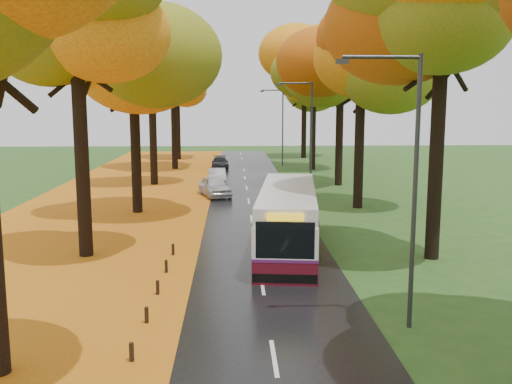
{
  "coord_description": "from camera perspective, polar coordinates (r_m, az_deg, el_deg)",
  "views": [
    {
      "loc": [
        -1.04,
        -8.03,
        6.66
      ],
      "look_at": [
        0.0,
        17.69,
        2.6
      ],
      "focal_mm": 40.0,
      "sensor_mm": 36.0,
      "label": 1
    }
  ],
  "objects": [
    {
      "name": "leaf_drift",
      "position": [
        33.75,
        -5.69,
        -2.39
      ],
      "size": [
        0.9,
        90.0,
        0.01
      ],
      "primitive_type": "cube",
      "color": "orange",
      "rests_on": "road"
    },
    {
      "name": "centre_line",
      "position": [
        33.7,
        -0.5,
        -2.36
      ],
      "size": [
        0.12,
        90.0,
        0.01
      ],
      "primitive_type": "cube",
      "color": "silver",
      "rests_on": "road"
    },
    {
      "name": "car_dark",
      "position": [
        57.43,
        -3.62,
        2.93
      ],
      "size": [
        1.87,
        4.2,
        1.2
      ],
      "primitive_type": "imported",
      "rotation": [
        0.0,
        0.0,
        0.05
      ],
      "color": "black",
      "rests_on": "road"
    },
    {
      "name": "trees_right",
      "position": [
        36.03,
        11.22,
        13.62
      ],
      "size": [
        9.3,
        74.2,
        13.96
      ],
      "color": "black",
      "rests_on": "ground"
    },
    {
      "name": "streetlamp_near",
      "position": [
        16.9,
        14.87,
        2.05
      ],
      "size": [
        2.45,
        0.18,
        8.0
      ],
      "color": "#333538",
      "rests_on": "ground"
    },
    {
      "name": "road",
      "position": [
        33.71,
        -0.5,
        -2.4
      ],
      "size": [
        6.5,
        90.0,
        0.04
      ],
      "primitive_type": "cube",
      "color": "black",
      "rests_on": "ground"
    },
    {
      "name": "streetlamp_mid",
      "position": [
        38.41,
        5.17,
        6.02
      ],
      "size": [
        2.45,
        0.18,
        8.0
      ],
      "color": "#333538",
      "rests_on": "ground"
    },
    {
      "name": "trees_left",
      "position": [
        35.74,
        -12.55,
        13.37
      ],
      "size": [
        9.2,
        74.0,
        13.88
      ],
      "color": "black",
      "rests_on": "ground"
    },
    {
      "name": "bus",
      "position": [
        25.83,
        3.2,
        -2.54
      ],
      "size": [
        3.65,
        10.9,
        2.81
      ],
      "rotation": [
        0.0,
        0.0,
        -0.11
      ],
      "color": "#4F0C17",
      "rests_on": "road"
    },
    {
      "name": "streetlamp_far",
      "position": [
        60.27,
        2.45,
        7.11
      ],
      "size": [
        2.45,
        0.18,
        8.0
      ],
      "color": "#333538",
      "rests_on": "ground"
    },
    {
      "name": "car_silver",
      "position": [
        46.32,
        -3.92,
        1.54
      ],
      "size": [
        1.57,
        4.0,
        1.3
      ],
      "primitive_type": "imported",
      "rotation": [
        0.0,
        0.0,
        0.05
      ],
      "color": "#A5A7AD",
      "rests_on": "road"
    },
    {
      "name": "leaf_verge",
      "position": [
        34.62,
        -15.58,
        -2.44
      ],
      "size": [
        12.0,
        90.0,
        0.02
      ],
      "primitive_type": "cube",
      "color": "#913A0D",
      "rests_on": "ground"
    },
    {
      "name": "car_white",
      "position": [
        40.62,
        -4.14,
        0.57
      ],
      "size": [
        2.81,
        4.47,
        1.42
      ],
      "primitive_type": "imported",
      "rotation": [
        0.0,
        0.0,
        0.29
      ],
      "color": "silver",
      "rests_on": "road"
    },
    {
      "name": "bollard_row",
      "position": [
        14.5,
        -13.26,
        -17.49
      ],
      "size": [
        0.11,
        23.51,
        0.52
      ],
      "color": "black",
      "rests_on": "ground"
    }
  ]
}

